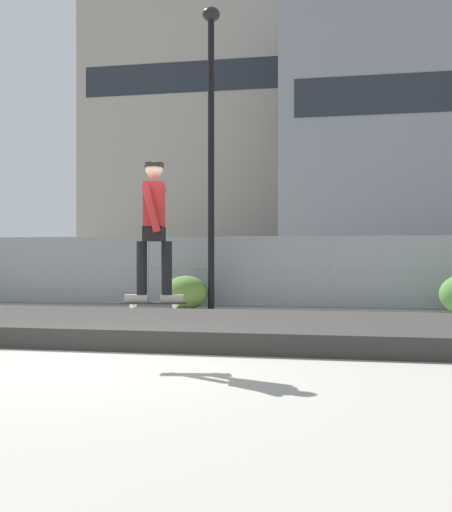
{
  "coord_description": "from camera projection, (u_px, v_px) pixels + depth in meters",
  "views": [
    {
      "loc": [
        3.16,
        -7.75,
        1.39
      ],
      "look_at": [
        0.71,
        4.26,
        1.35
      ],
      "focal_mm": 46.05,
      "sensor_mm": 36.0,
      "label": 1
    }
  ],
  "objects": [
    {
      "name": "gravel_berm",
      "position": [
        168.0,
        327.0,
        11.05
      ],
      "size": [
        14.0,
        3.75,
        0.31
      ],
      "primitive_type": "cube",
      "color": "#33302D",
      "rests_on": "ground_plane"
    },
    {
      "name": "ground_plane",
      "position": [
        103.0,
        365.0,
        8.23
      ],
      "size": [
        120.0,
        120.0,
        0.0
      ],
      "primitive_type": "plane",
      "color": "#9E998E"
    },
    {
      "name": "street_lamp",
      "position": [
        211.0,
        124.0,
        16.31
      ],
      "size": [
        0.44,
        0.44,
        7.53
      ],
      "color": "black",
      "rests_on": "ground_plane"
    },
    {
      "name": "skater",
      "position": [
        154.0,
        222.0,
        8.02
      ],
      "size": [
        0.73,
        0.61,
        1.73
      ],
      "color": "gray",
      "rests_on": "skateboard"
    },
    {
      "name": "parked_car_mid",
      "position": [
        237.0,
        272.0,
        19.93
      ],
      "size": [
        4.47,
        2.08,
        1.66
      ],
      "color": "maroon",
      "rests_on": "ground_plane"
    },
    {
      "name": "library_building",
      "position": [
        223.0,
        130.0,
        59.72
      ],
      "size": [
        22.14,
        14.48,
        25.28
      ],
      "color": "gray",
      "rests_on": "ground_plane"
    },
    {
      "name": "shrub_center",
      "position": [
        186.0,
        292.0,
        16.4
      ],
      "size": [
        1.09,
        0.89,
        0.84
      ],
      "color": "#567A33",
      "rests_on": "ground_plane"
    },
    {
      "name": "skateboard",
      "position": [
        154.0,
        303.0,
        8.02
      ],
      "size": [
        0.82,
        0.32,
        0.07
      ],
      "color": "black"
    },
    {
      "name": "parked_car_near",
      "position": [
        69.0,
        271.0,
        21.08
      ],
      "size": [
        4.51,
        2.17,
        1.66
      ],
      "color": "silver",
      "rests_on": "ground_plane"
    },
    {
      "name": "chain_fence",
      "position": [
        236.0,
        271.0,
        17.1
      ],
      "size": [
        24.23,
        0.06,
        1.85
      ],
      "color": "gray",
      "rests_on": "ground_plane"
    }
  ]
}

